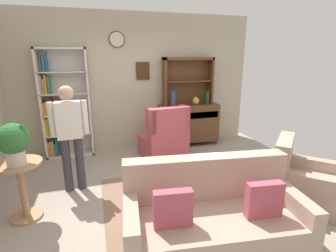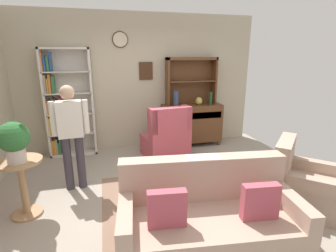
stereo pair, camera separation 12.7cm
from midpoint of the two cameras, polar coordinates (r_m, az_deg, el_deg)
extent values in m
cube|color=#9E9384|center=(3.88, 0.25, -14.67)|extent=(5.40, 4.60, 0.02)
cube|color=#BCB299|center=(5.47, -5.44, 9.77)|extent=(5.00, 0.06, 2.80)
cylinder|color=beige|center=(5.36, -10.05, 18.68)|extent=(0.28, 0.03, 0.28)
torus|color=#382314|center=(5.36, -10.05, 18.68)|extent=(0.31, 0.02, 0.31)
cube|color=#422816|center=(5.42, -4.32, 12.32)|extent=(0.28, 0.03, 0.36)
cube|color=#846651|center=(3.68, 4.61, -16.33)|extent=(2.21, 1.88, 0.01)
cube|color=silver|center=(5.35, -25.22, 4.45)|extent=(0.04, 0.30, 2.10)
cube|color=silver|center=(5.26, -15.98, 5.15)|extent=(0.04, 0.30, 2.10)
cube|color=silver|center=(5.21, -21.76, 15.99)|extent=(0.90, 0.30, 0.04)
cube|color=silver|center=(5.56, -19.64, -5.67)|extent=(0.90, 0.30, 0.04)
cube|color=silver|center=(5.43, -20.50, 5.08)|extent=(0.90, 0.01, 2.10)
cube|color=silver|center=(5.42, -20.04, -1.48)|extent=(0.86, 0.30, 0.02)
cube|color=#CC7233|center=(5.54, -23.82, -4.31)|extent=(0.04, 0.19, 0.28)
cube|color=gold|center=(5.53, -23.39, -4.24)|extent=(0.04, 0.18, 0.29)
cube|color=gray|center=(5.52, -23.05, -4.11)|extent=(0.02, 0.19, 0.31)
cube|color=#337247|center=(5.52, -22.69, -4.46)|extent=(0.03, 0.17, 0.24)
cube|color=#337247|center=(5.50, -22.42, -3.98)|extent=(0.02, 0.21, 0.33)
cube|color=#284C8C|center=(5.50, -22.06, -3.96)|extent=(0.03, 0.15, 0.33)
cube|color=#284C8C|center=(5.50, -21.66, -4.03)|extent=(0.03, 0.13, 0.31)
cube|color=#3F3833|center=(5.49, -21.25, -3.91)|extent=(0.04, 0.17, 0.33)
cube|color=silver|center=(5.33, -20.44, 2.68)|extent=(0.86, 0.30, 0.02)
cube|color=gold|center=(5.41, -24.36, 0.04)|extent=(0.03, 0.19, 0.34)
cube|color=gold|center=(5.41, -24.01, 0.06)|extent=(0.03, 0.15, 0.34)
cube|color=#337247|center=(5.41, -23.55, -0.31)|extent=(0.03, 0.19, 0.27)
cube|color=gold|center=(5.39, -23.20, 0.12)|extent=(0.04, 0.22, 0.34)
cube|color=silver|center=(5.26, -20.86, 6.97)|extent=(0.86, 0.30, 0.02)
cube|color=#CC7233|center=(5.34, -24.73, 3.68)|extent=(0.04, 0.14, 0.24)
cube|color=gold|center=(5.33, -24.26, 3.83)|extent=(0.04, 0.18, 0.26)
cube|color=#3F3833|center=(5.31, -23.85, 4.26)|extent=(0.03, 0.16, 0.33)
cube|color=#3F3833|center=(5.31, -23.42, 4.12)|extent=(0.04, 0.14, 0.30)
cube|color=#723F7F|center=(5.31, -22.90, 3.96)|extent=(0.04, 0.14, 0.26)
cube|color=#B22D33|center=(5.30, -22.44, 4.27)|extent=(0.04, 0.16, 0.31)
cube|color=#CC7233|center=(5.29, -21.85, 3.95)|extent=(0.04, 0.16, 0.25)
cube|color=#3F3833|center=(5.29, -21.43, 3.93)|extent=(0.02, 0.23, 0.24)
cube|color=silver|center=(5.22, -21.29, 11.35)|extent=(0.86, 0.30, 0.02)
cube|color=gray|center=(5.27, -25.29, 8.52)|extent=(0.04, 0.20, 0.34)
cube|color=gold|center=(5.27, -24.78, 8.24)|extent=(0.02, 0.24, 0.28)
cube|color=#CC7233|center=(5.26, -24.43, 8.65)|extent=(0.04, 0.20, 0.35)
cube|color=#337247|center=(5.25, -23.84, 8.54)|extent=(0.04, 0.18, 0.32)
cube|color=#CC7233|center=(5.25, -25.93, 12.89)|extent=(0.02, 0.13, 0.35)
cube|color=#284C8C|center=(5.25, -25.46, 12.62)|extent=(0.04, 0.13, 0.29)
cube|color=#337247|center=(5.24, -24.88, 12.58)|extent=(0.04, 0.11, 0.27)
cube|color=#284C8C|center=(5.23, -24.37, 13.09)|extent=(0.04, 0.10, 0.35)
cube|color=brown|center=(5.64, 5.99, 0.73)|extent=(1.30, 0.45, 0.82)
cube|color=brown|center=(5.44, 0.53, -4.81)|extent=(0.06, 0.06, 0.10)
cube|color=brown|center=(5.85, 11.99, -3.70)|extent=(0.06, 0.06, 0.10)
cube|color=brown|center=(5.76, -0.36, -3.64)|extent=(0.06, 0.06, 0.10)
cube|color=brown|center=(6.15, 10.57, -2.67)|extent=(0.06, 0.06, 0.10)
cube|color=#492C18|center=(5.39, 6.85, 2.25)|extent=(1.20, 0.01, 0.14)
cube|color=brown|center=(5.39, 0.59, 9.97)|extent=(0.04, 0.26, 1.00)
cube|color=brown|center=(5.76, 11.00, 10.05)|extent=(0.04, 0.26, 1.00)
cube|color=brown|center=(5.53, 6.11, 14.91)|extent=(1.10, 0.26, 0.06)
cube|color=brown|center=(5.55, 5.97, 10.05)|extent=(1.06, 0.26, 0.02)
cube|color=brown|center=(5.67, 5.53, 10.17)|extent=(1.10, 0.01, 1.00)
cylinder|color=#33476B|center=(5.32, 2.49, 6.18)|extent=(0.11, 0.11, 0.32)
ellipsoid|color=tan|center=(5.52, 7.65, 5.61)|extent=(0.15, 0.15, 0.17)
cylinder|color=#194223|center=(5.59, 10.25, 6.22)|extent=(0.07, 0.07, 0.28)
cube|color=tan|center=(2.84, 10.64, -22.49)|extent=(1.89, 1.06, 0.42)
cube|color=tan|center=(2.86, 9.07, -11.40)|extent=(1.81, 0.41, 0.48)
cube|color=tan|center=(2.68, -7.89, -22.57)|extent=(0.24, 0.86, 0.60)
cube|color=tan|center=(3.11, 26.21, -18.13)|extent=(0.24, 0.86, 0.60)
cube|color=#B74C5B|center=(2.42, 1.32, -18.21)|extent=(0.37, 0.14, 0.36)
cube|color=#B74C5B|center=(2.69, 21.40, -15.64)|extent=(0.37, 0.14, 0.36)
cube|color=white|center=(2.76, 9.29, -6.91)|extent=(0.38, 0.22, 0.00)
cube|color=tan|center=(3.95, 29.38, -12.85)|extent=(1.08, 1.08, 0.40)
cube|color=tan|center=(3.78, 25.73, -6.27)|extent=(0.66, 0.66, 0.48)
cube|color=tan|center=(3.64, 29.33, -13.92)|extent=(0.65, 0.65, 0.55)
cube|color=tan|center=(4.19, 29.70, -10.10)|extent=(0.65, 0.65, 0.55)
cube|color=#B74C5B|center=(5.03, -0.06, -4.61)|extent=(0.89, 0.91, 0.42)
cube|color=#B74C5B|center=(4.61, 1.41, 0.34)|extent=(0.80, 0.32, 0.63)
cube|color=#B74C5B|center=(4.77, 4.93, 1.97)|extent=(0.14, 0.29, 0.44)
cube|color=#B74C5B|center=(4.50, -2.74, 1.18)|extent=(0.14, 0.29, 0.44)
cylinder|color=#A87F56|center=(3.50, -29.73, -6.98)|extent=(0.52, 0.52, 0.03)
cylinder|color=#A87F56|center=(3.65, -28.94, -12.38)|extent=(0.08, 0.08, 0.71)
cylinder|color=#A87F56|center=(3.81, -28.24, -16.94)|extent=(0.36, 0.36, 0.03)
cylinder|color=beige|center=(3.41, -30.12, -5.82)|extent=(0.21, 0.21, 0.17)
sphere|color=#2D6B33|center=(3.35, -30.64, -2.16)|extent=(0.35, 0.35, 0.35)
ellipsoid|color=#2D6B33|center=(3.27, -28.96, -1.56)|extent=(0.10, 0.06, 0.25)
ellipsoid|color=#2D6B33|center=(3.45, -31.32, -1.05)|extent=(0.10, 0.06, 0.25)
ellipsoid|color=#2D6B33|center=(3.45, -30.18, -0.89)|extent=(0.10, 0.06, 0.25)
cylinder|color=#38333D|center=(4.03, -20.80, -7.93)|extent=(0.13, 0.13, 0.82)
cylinder|color=#38333D|center=(4.02, -18.23, -7.71)|extent=(0.13, 0.13, 0.82)
cube|color=silver|center=(3.82, -20.42, 1.47)|extent=(0.35, 0.23, 0.52)
sphere|color=tan|center=(3.75, -20.97, 7.10)|extent=(0.22, 0.22, 0.20)
cylinder|color=silver|center=(3.83, -23.74, 1.55)|extent=(0.09, 0.09, 0.48)
cylinder|color=silver|center=(3.81, -17.16, 2.13)|extent=(0.09, 0.09, 0.48)
cube|color=brown|center=(3.63, 8.32, -9.69)|extent=(0.80, 0.50, 0.03)
cube|color=brown|center=(3.43, 3.70, -15.12)|extent=(0.05, 0.05, 0.39)
cube|color=brown|center=(3.70, 14.96, -13.21)|extent=(0.05, 0.05, 0.39)
cube|color=brown|center=(3.80, 1.62, -11.86)|extent=(0.05, 0.05, 0.39)
cube|color=brown|center=(4.05, 11.92, -10.42)|extent=(0.05, 0.05, 0.39)
cube|color=#3F3833|center=(3.57, 8.47, -9.74)|extent=(0.20, 0.11, 0.02)
cube|color=gold|center=(3.56, 8.54, -9.51)|extent=(0.16, 0.12, 0.02)
camera|label=1|loc=(0.06, -89.02, 0.27)|focal=26.99mm
camera|label=2|loc=(0.06, 90.98, -0.27)|focal=26.99mm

